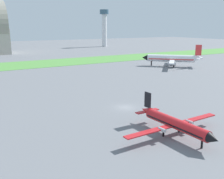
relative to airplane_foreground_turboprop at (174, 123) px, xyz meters
name	(u,v)px	position (x,y,z in m)	size (l,w,h in m)	color
ground_plane	(125,107)	(1.87, 17.69, -2.25)	(600.00, 600.00, 0.00)	slate
grass_taxiway_strip	(32,64)	(1.87, 100.38, -2.21)	(360.00, 28.00, 0.08)	#549342
airplane_foreground_turboprop	(174,123)	(0.00, 0.00, 0.00)	(20.54, 17.57, 6.15)	red
airplane_parked_jet_far	(172,59)	(56.44, 59.91, 1.42)	(22.87, 22.66, 10.19)	white
control_tower	(104,25)	(90.09, 183.77, 17.27)	(8.00, 8.00, 32.73)	silver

